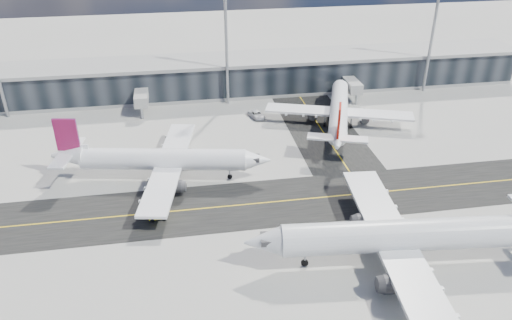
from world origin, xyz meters
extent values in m
plane|color=gray|center=(0.00, 0.00, 0.00)|extent=(300.00, 300.00, 0.00)
cube|color=black|center=(0.00, 4.00, 0.01)|extent=(180.00, 14.00, 0.02)
cube|color=black|center=(18.00, 35.00, 0.01)|extent=(14.00, 50.00, 0.02)
cube|color=yellow|center=(0.00, 4.00, 0.03)|extent=(180.00, 0.25, 0.01)
cube|color=yellow|center=(18.00, 35.00, 0.03)|extent=(0.25, 50.00, 0.01)
cube|color=black|center=(0.00, 55.00, 4.00)|extent=(150.00, 12.00, 8.00)
cube|color=gray|center=(0.00, 55.00, 8.40)|extent=(152.00, 13.00, 0.80)
cube|color=gray|center=(0.00, 55.00, 0.40)|extent=(150.00, 12.20, 0.80)
cube|color=gray|center=(-20.00, 47.00, 3.50)|extent=(3.00, 10.00, 2.40)
cylinder|color=gray|center=(-20.00, 42.00, 1.20)|extent=(0.60, 0.60, 2.40)
cube|color=gray|center=(30.00, 47.00, 3.50)|extent=(3.00, 10.00, 2.40)
cylinder|color=gray|center=(30.00, 42.00, 1.20)|extent=(0.60, 0.60, 2.40)
cylinder|color=gray|center=(0.00, 48.00, 14.00)|extent=(0.70, 0.70, 28.00)
cylinder|color=gray|center=(50.00, 48.00, 14.00)|extent=(0.70, 0.70, 28.00)
cylinder|color=white|center=(-15.10, 14.73, 3.82)|extent=(28.90, 9.02, 3.82)
cone|color=white|center=(0.88, 11.74, 3.82)|extent=(5.40, 4.64, 3.82)
cone|color=white|center=(-31.55, 17.80, 4.40)|extent=(6.34, 4.81, 3.82)
cube|color=white|center=(-14.16, 14.55, 2.87)|extent=(10.67, 32.84, 0.48)
cylinder|color=#2D2D30|center=(-12.16, 20.02, 1.82)|extent=(4.35, 2.90, 2.20)
cylinder|color=#2D2D30|center=(-14.27, 8.74, 1.82)|extent=(4.35, 2.90, 2.20)
cube|color=silver|center=(-12.16, 20.02, 2.58)|extent=(1.95, 0.73, 0.76)
cube|color=silver|center=(-14.27, 8.74, 2.58)|extent=(1.95, 0.73, 0.76)
cube|color=#6F134E|center=(-31.08, 17.71, 8.41)|extent=(4.03, 1.16, 5.93)
cube|color=white|center=(-31.55, 17.80, 4.97)|extent=(4.74, 11.77, 0.33)
cube|color=#2D2D30|center=(0.41, 11.83, 4.21)|extent=(2.27, 2.42, 0.67)
cylinder|color=gray|center=(-3.82, 12.62, 1.15)|extent=(0.27, 0.27, 1.91)
cylinder|color=black|center=(-3.82, 12.62, 0.43)|extent=(0.91, 0.49, 0.86)
cylinder|color=black|center=(-15.51, 17.72, 0.53)|extent=(1.12, 0.66, 1.05)
cylinder|color=black|center=(-16.56, 12.08, 0.53)|extent=(1.12, 0.66, 1.05)
cylinder|color=white|center=(22.00, 31.16, 3.71)|extent=(12.57, 27.53, 3.71)
cone|color=white|center=(27.13, 46.07, 3.71)|extent=(5.02, 5.60, 3.71)
cone|color=white|center=(16.72, 15.80, 4.27)|extent=(5.32, 6.47, 3.71)
cube|color=white|center=(22.30, 32.03, 2.78)|extent=(31.34, 14.65, 0.46)
cylinder|color=#2D2D30|center=(17.34, 34.72, 1.76)|extent=(3.29, 4.38, 2.13)
cylinder|color=#2D2D30|center=(27.87, 31.10, 1.76)|extent=(3.29, 4.38, 2.13)
cube|color=silver|center=(17.34, 34.72, 2.51)|extent=(0.95, 1.88, 0.74)
cube|color=silver|center=(27.87, 31.10, 2.51)|extent=(0.95, 1.88, 0.74)
cube|color=#A6160B|center=(16.87, 16.24, 8.17)|extent=(1.66, 3.82, 5.75)
cube|color=white|center=(16.72, 15.80, 4.83)|extent=(11.38, 6.08, 0.32)
cube|color=#2D2D30|center=(26.98, 45.63, 4.08)|extent=(2.53, 2.42, 0.65)
cylinder|color=gray|center=(25.62, 41.69, 1.11)|extent=(0.28, 0.28, 1.86)
cylinder|color=black|center=(25.62, 41.69, 0.42)|extent=(0.58, 0.90, 0.84)
cylinder|color=black|center=(19.07, 31.18, 0.51)|extent=(0.77, 1.12, 1.02)
cylinder|color=black|center=(24.33, 29.37, 0.51)|extent=(0.77, 1.12, 1.02)
cylinder|color=silver|center=(16.64, -13.37, 4.40)|extent=(33.27, 7.44, 4.40)
cone|color=silver|center=(-1.98, -11.64, 4.40)|extent=(5.88, 4.89, 4.40)
cube|color=silver|center=(15.55, -13.27, 3.30)|extent=(8.94, 37.75, 0.55)
cylinder|color=#2D2D30|center=(13.84, -19.74, 2.09)|extent=(4.83, 2.95, 2.53)
cylinder|color=#2D2D30|center=(15.06, -6.60, 2.09)|extent=(4.83, 2.95, 2.53)
cube|color=silver|center=(13.84, -19.74, 2.97)|extent=(2.23, 0.64, 0.88)
cube|color=silver|center=(15.06, -6.60, 2.97)|extent=(2.23, 0.64, 0.88)
cube|color=#2D2D30|center=(-1.43, -11.69, 4.84)|extent=(2.41, 2.61, 0.77)
cylinder|color=gray|center=(3.50, -12.15, 1.32)|extent=(0.29, 0.29, 2.20)
cylinder|color=black|center=(3.50, -12.15, 0.50)|extent=(1.02, 0.48, 0.99)
cylinder|color=black|center=(17.43, -16.76, 0.61)|extent=(1.26, 0.66, 1.21)
cylinder|color=black|center=(18.05, -10.19, 0.61)|extent=(1.26, 0.66, 1.21)
cube|color=#FFFE0D|center=(-16.32, 2.13, 0.69)|extent=(2.82, 1.41, 0.64)
cube|color=#FFFE0D|center=(-15.50, 2.17, 1.29)|extent=(1.07, 1.24, 0.83)
cube|color=black|center=(-15.50, 2.17, 1.61)|extent=(0.97, 1.19, 0.23)
cylinder|color=black|center=(-15.43, 2.77, 0.32)|extent=(0.65, 0.26, 0.64)
cylinder|color=black|center=(-15.38, 1.58, 0.32)|extent=(0.65, 0.26, 0.64)
cylinder|color=black|center=(-17.27, 2.69, 0.32)|extent=(0.65, 0.26, 0.64)
cylinder|color=black|center=(-17.22, 1.49, 0.32)|extent=(0.65, 0.26, 0.64)
imported|color=white|center=(5.38, 38.28, 0.72)|extent=(3.84, 5.67, 1.44)
camera|label=1|loc=(-11.79, -63.25, 45.50)|focal=35.00mm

